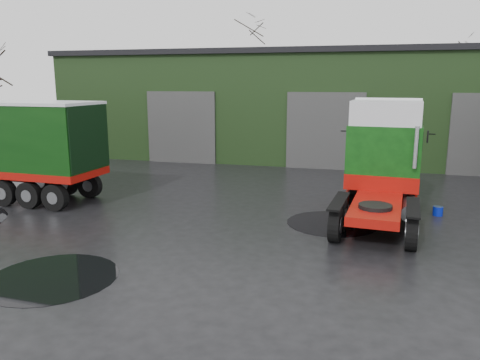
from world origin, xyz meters
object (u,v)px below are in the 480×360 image
wash_bucket (438,211)px  tree_back_a (249,79)px  hero_tractor (381,164)px  tree_back_b (444,92)px  warehouse (333,104)px

wash_bucket → tree_back_a: bearing=117.6°
hero_tractor → tree_back_a: bearing=117.6°
tree_back_b → wash_bucket: bearing=-98.2°
warehouse → tree_back_a: (-8.00, 10.00, 1.59)m
warehouse → hero_tractor: bearing=-80.8°
hero_tractor → wash_bucket: bearing=42.1°
warehouse → tree_back_b: tree_back_b is taller
wash_bucket → tree_back_b: size_ratio=0.04×
hero_tractor → wash_bucket: (2.05, 1.54, -1.82)m
wash_bucket → tree_back_b: tree_back_b is taller
tree_back_a → tree_back_b: (16.00, 0.00, -1.00)m
tree_back_a → warehouse: bearing=-51.3°
warehouse → wash_bucket: size_ratio=97.28×
warehouse → tree_back_b: size_ratio=4.32×
hero_tractor → tree_back_b: bearing=83.0°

